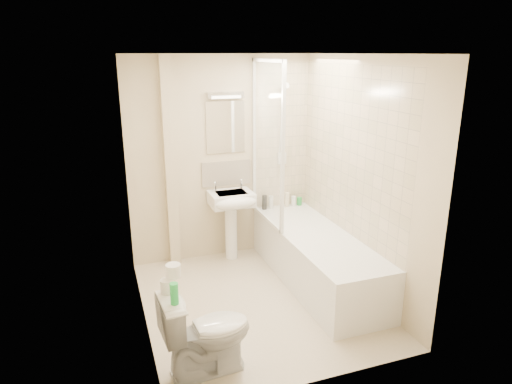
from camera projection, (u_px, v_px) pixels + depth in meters
name	position (u px, v px, depth m)	size (l,w,h in m)	color
floor	(257.00, 301.00, 4.61)	(2.50, 2.50, 0.00)	beige
wall_back	(222.00, 159.00, 5.38)	(2.20, 0.02, 2.40)	beige
wall_left	(137.00, 200.00, 3.90)	(0.02, 2.50, 2.40)	beige
wall_right	(360.00, 178.00, 4.61)	(0.02, 2.50, 2.40)	beige
ceiling	(257.00, 54.00, 3.90)	(2.20, 2.50, 0.02)	white
tile_back	(281.00, 137.00, 5.54)	(0.70, 0.01, 1.75)	beige
tile_right	(350.00, 152.00, 4.72)	(0.01, 2.10, 1.75)	beige
pipe_boxing	(170.00, 165.00, 5.13)	(0.12, 0.12, 2.40)	beige
splashback	(226.00, 173.00, 5.44)	(0.60, 0.01, 0.30)	beige
mirror	(225.00, 127.00, 5.28)	(0.46, 0.01, 0.60)	white
strip_light	(225.00, 95.00, 5.15)	(0.42, 0.07, 0.07)	silver
bathtub	(316.00, 257.00, 4.94)	(0.70, 2.10, 0.55)	white
shower_screen	(267.00, 143.00, 5.03)	(0.04, 0.92, 1.80)	white
shower_fixture	(283.00, 128.00, 5.47)	(0.10, 0.16, 0.99)	white
pedestal_sink	(232.00, 207.00, 5.34)	(0.50, 0.47, 0.96)	white
bottle_black_a	(264.00, 202.00, 5.63)	(0.06, 0.06, 0.18)	black
bottle_white_a	(271.00, 202.00, 5.66)	(0.06, 0.06, 0.16)	white
bottle_cream	(287.00, 200.00, 5.72)	(0.05, 0.05, 0.18)	beige
bottle_white_b	(294.00, 201.00, 5.76)	(0.06, 0.06, 0.13)	white
bottle_green	(299.00, 201.00, 5.79)	(0.06, 0.06, 0.10)	green
toilet	(206.00, 332.00, 3.51)	(0.72, 0.45, 0.70)	white
toilet_roll_lower	(167.00, 286.00, 3.37)	(0.10, 0.10, 0.10)	white
toilet_roll_upper	(173.00, 271.00, 3.39)	(0.11, 0.11, 0.10)	white
green_bottle	(174.00, 294.00, 3.21)	(0.06, 0.06, 0.16)	green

